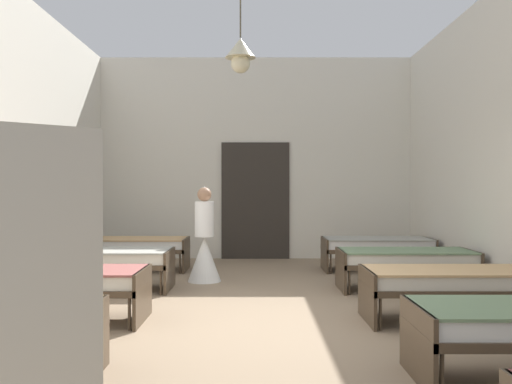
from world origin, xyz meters
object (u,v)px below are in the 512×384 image
(bed_left_row_2, at_px, (59,281))
(patient_seated_secondary, at_px, (20,265))
(bed_left_row_3, at_px, (106,259))
(bed_left_row_4, at_px, (135,246))
(bed_right_row_3, at_px, (407,259))
(nurse_near_aisle, at_px, (205,248))
(bed_right_row_2, at_px, (453,282))
(bed_right_row_4, at_px, (378,246))

(bed_left_row_2, xyz_separation_m, patient_seated_secondary, (0.35, -1.73, 0.43))
(bed_left_row_3, distance_m, bed_left_row_4, 1.80)
(bed_right_row_3, relative_size, nurse_near_aisle, 1.28)
(bed_right_row_2, distance_m, bed_left_row_4, 5.61)
(bed_left_row_3, xyz_separation_m, bed_right_row_4, (4.31, 1.80, 0.00))
(bed_left_row_4, height_order, nurse_near_aisle, nurse_near_aisle)
(bed_left_row_2, height_order, bed_left_row_3, same)
(bed_right_row_4, bearing_deg, bed_left_row_4, 180.00)
(nurse_near_aisle, xyz_separation_m, patient_seated_secondary, (-1.01, -4.23, 0.34))
(bed_right_row_2, relative_size, bed_left_row_3, 1.00)
(bed_right_row_2, height_order, bed_left_row_4, same)
(bed_left_row_2, relative_size, bed_left_row_4, 1.00)
(bed_right_row_4, height_order, nurse_near_aisle, nurse_near_aisle)
(bed_right_row_4, bearing_deg, nurse_near_aisle, -159.61)
(bed_left_row_4, bearing_deg, bed_left_row_3, -90.00)
(bed_right_row_2, distance_m, patient_seated_secondary, 4.34)
(bed_left_row_3, distance_m, patient_seated_secondary, 3.57)
(bed_right_row_2, bearing_deg, patient_seated_secondary, -156.42)
(bed_left_row_2, xyz_separation_m, bed_right_row_2, (4.31, 0.00, 0.00))
(bed_right_row_2, bearing_deg, bed_left_row_2, 180.00)
(bed_left_row_2, bearing_deg, bed_left_row_3, 90.00)
(bed_left_row_2, bearing_deg, patient_seated_secondary, -78.55)
(bed_right_row_3, height_order, nurse_near_aisle, nurse_near_aisle)
(nurse_near_aisle, bearing_deg, bed_left_row_2, 62.06)
(bed_right_row_2, xyz_separation_m, bed_left_row_4, (-4.31, 3.60, 0.00))
(bed_right_row_3, xyz_separation_m, nurse_near_aisle, (-2.95, 0.70, 0.09))
(bed_left_row_4, distance_m, bed_right_row_4, 4.31)
(bed_left_row_4, height_order, bed_right_row_4, same)
(bed_left_row_3, relative_size, bed_left_row_4, 1.00)
(bed_right_row_4, bearing_deg, patient_seated_secondary, -126.61)
(bed_left_row_3, relative_size, nurse_near_aisle, 1.28)
(bed_right_row_2, bearing_deg, bed_right_row_3, 90.00)
(nurse_near_aisle, bearing_deg, bed_left_row_3, 27.95)
(bed_right_row_2, distance_m, bed_right_row_3, 1.80)
(bed_left_row_3, distance_m, bed_right_row_3, 4.31)
(patient_seated_secondary, bearing_deg, bed_left_row_3, 95.67)
(bed_right_row_3, bearing_deg, bed_right_row_2, -90.00)
(bed_right_row_3, relative_size, bed_left_row_4, 1.00)
(nurse_near_aisle, height_order, patient_seated_secondary, nurse_near_aisle)
(bed_right_row_2, bearing_deg, nurse_near_aisle, 139.65)
(bed_left_row_3, relative_size, bed_right_row_4, 1.00)
(bed_left_row_2, distance_m, bed_left_row_4, 3.60)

